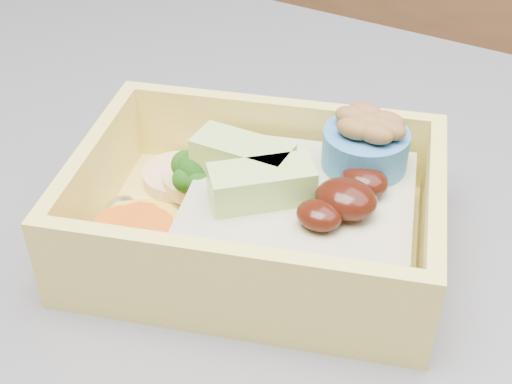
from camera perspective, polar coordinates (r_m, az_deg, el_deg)
The scene contains 1 object.
bento_box at distance 0.39m, azimuth 0.96°, elevation -1.40°, with size 0.23×0.19×0.07m.
Camera 1 is at (0.08, -0.25, 1.19)m, focal length 50.00 mm.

